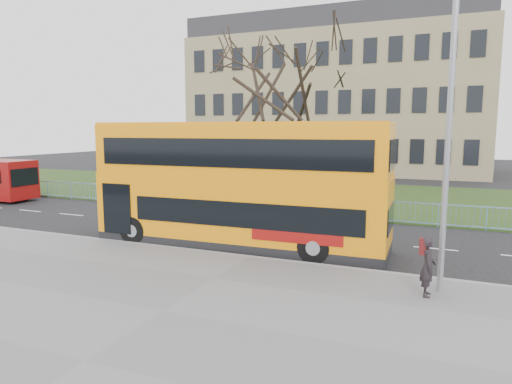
% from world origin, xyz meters
% --- Properties ---
extents(ground, '(120.00, 120.00, 0.00)m').
position_xyz_m(ground, '(0.00, 0.00, 0.00)').
color(ground, black).
rests_on(ground, ground).
extents(pavement, '(80.00, 10.50, 0.12)m').
position_xyz_m(pavement, '(0.00, -6.75, 0.06)').
color(pavement, slate).
rests_on(pavement, ground).
extents(kerb, '(80.00, 0.20, 0.14)m').
position_xyz_m(kerb, '(0.00, -1.55, 0.07)').
color(kerb, gray).
rests_on(kerb, ground).
extents(grass_verge, '(80.00, 15.40, 0.08)m').
position_xyz_m(grass_verge, '(0.00, 14.30, 0.04)').
color(grass_verge, '#223A15').
rests_on(grass_verge, ground).
extents(guard_railing, '(40.00, 0.12, 1.10)m').
position_xyz_m(guard_railing, '(0.00, 6.60, 0.55)').
color(guard_railing, '#72A1CB').
rests_on(guard_railing, ground).
extents(bare_tree, '(8.13, 8.13, 11.61)m').
position_xyz_m(bare_tree, '(-3.00, 10.00, 5.89)').
color(bare_tree, black).
rests_on(bare_tree, grass_verge).
extents(civic_building, '(30.00, 15.00, 14.00)m').
position_xyz_m(civic_building, '(-5.00, 35.00, 7.00)').
color(civic_building, '#8F7E5B').
rests_on(civic_building, ground).
extents(yellow_bus, '(11.28, 2.95, 4.70)m').
position_xyz_m(yellow_bus, '(-1.06, -0.02, 2.52)').
color(yellow_bus, orange).
rests_on(yellow_bus, ground).
extents(pedestrian, '(0.43, 0.61, 1.60)m').
position_xyz_m(pedestrian, '(5.89, -3.21, 0.92)').
color(pedestrian, black).
rests_on(pedestrian, pavement).
extents(street_lamp, '(1.75, 0.30, 8.26)m').
position_xyz_m(street_lamp, '(6.10, -2.69, 4.65)').
color(street_lamp, gray).
rests_on(street_lamp, pavement).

